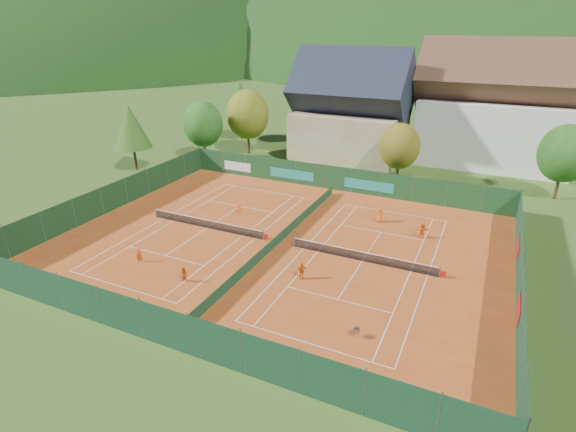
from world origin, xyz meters
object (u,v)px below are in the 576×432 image
at_px(ball_hopper, 357,330).
at_px(player_right_far_b, 422,231).
at_px(player_left_mid, 184,275).
at_px(player_right_far_a, 380,215).
at_px(chalet, 351,114).
at_px(player_right_near, 301,271).
at_px(hotel_block_a, 495,112).
at_px(player_left_far, 239,209).
at_px(player_left_near, 139,255).

height_order(ball_hopper, player_right_far_b, player_right_far_b).
bearing_deg(player_left_mid, player_right_far_a, 58.64).
xyz_separation_m(chalet, player_right_near, (7.39, -34.86, -5.87)).
relative_size(hotel_block_a, ball_hopper, 27.00).
xyz_separation_m(player_left_far, player_right_far_b, (18.65, 2.35, 0.13)).
relative_size(player_left_near, player_left_mid, 1.00).
bearing_deg(hotel_block_a, player_right_far_b, -98.23).
height_order(chalet, player_left_far, chalet).
bearing_deg(player_left_mid, ball_hopper, -3.05).
bearing_deg(player_left_near, player_left_far, 40.24).
relative_size(hotel_block_a, player_right_far_b, 14.18).
relative_size(ball_hopper, player_right_near, 0.53).
bearing_deg(player_right_far_b, player_left_near, 11.51).
relative_size(hotel_block_a, player_right_far_a, 13.96).
xyz_separation_m(hotel_block_a, player_right_far_b, (-4.22, -29.20, -6.62)).
bearing_deg(chalet, hotel_block_a, 17.53).
bearing_deg(player_left_far, player_right_far_a, -168.40).
bearing_deg(player_right_far_b, ball_hopper, 61.82).
height_order(chalet, hotel_block_a, hotel_block_a).
height_order(chalet, player_right_near, chalet).
xyz_separation_m(player_left_near, player_left_far, (2.39, 12.62, -0.02)).
xyz_separation_m(player_left_near, player_right_far_b, (21.04, 14.98, 0.11)).
height_order(ball_hopper, player_left_mid, player_left_mid).
bearing_deg(chalet, player_right_near, -78.02).
bearing_deg(hotel_block_a, player_left_far, -125.94).
height_order(hotel_block_a, ball_hopper, hotel_block_a).
height_order(hotel_block_a, player_left_near, hotel_block_a).
xyz_separation_m(player_left_mid, player_right_far_b, (15.54, 16.05, 0.11)).
bearing_deg(player_right_near, player_right_far_b, 12.81).
xyz_separation_m(chalet, ball_hopper, (13.53, -40.01, -6.07)).
bearing_deg(player_left_near, chalet, 41.64).
xyz_separation_m(ball_hopper, player_right_near, (-6.14, 5.15, 0.20)).
relative_size(chalet, player_left_mid, 12.48).
relative_size(ball_hopper, player_right_far_a, 0.52).
relative_size(player_left_far, player_right_far_a, 0.82).
height_order(chalet, ball_hopper, chalet).
distance_m(ball_hopper, player_left_near, 19.88).
relative_size(ball_hopper, player_left_far, 0.63).
distance_m(chalet, ball_hopper, 42.67).
xyz_separation_m(chalet, player_right_far_a, (10.21, -21.26, -5.85)).
bearing_deg(ball_hopper, player_right_far_b, 85.76).
height_order(player_left_near, player_right_far_b, player_right_far_b).
distance_m(player_left_near, player_right_far_b, 25.82).
distance_m(chalet, player_right_near, 36.11).
height_order(chalet, player_left_near, chalet).
distance_m(hotel_block_a, ball_hopper, 46.83).
height_order(player_left_far, player_right_near, player_right_near).
distance_m(ball_hopper, player_right_far_a, 19.04).
xyz_separation_m(hotel_block_a, player_left_mid, (-19.76, -45.25, -6.73)).
distance_m(player_left_far, player_right_near, 14.61).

